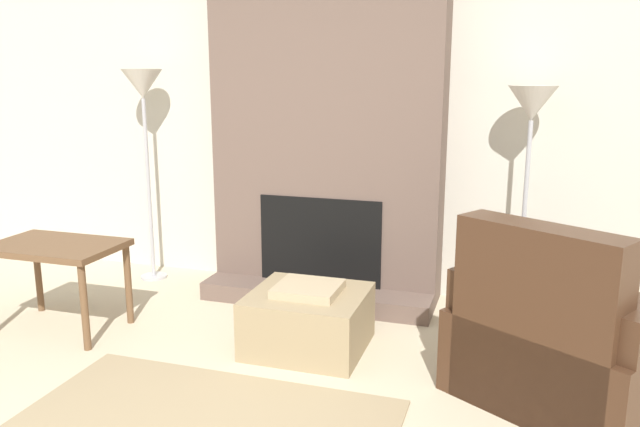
# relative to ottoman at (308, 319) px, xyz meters

# --- Properties ---
(wall_back) EXTENTS (7.44, 0.06, 2.60)m
(wall_back) POSITION_rel_ottoman_xyz_m (-0.18, 1.19, 1.12)
(wall_back) COLOR beige
(wall_back) RESTS_ON ground_plane
(fireplace) EXTENTS (1.64, 0.63, 2.60)m
(fireplace) POSITION_rel_ottoman_xyz_m (-0.18, 0.97, 1.07)
(fireplace) COLOR brown
(fireplace) RESTS_ON ground_plane
(ottoman) EXTENTS (0.67, 0.62, 0.39)m
(ottoman) POSITION_rel_ottoman_xyz_m (0.00, 0.00, 0.00)
(ottoman) COLOR #998460
(ottoman) RESTS_ON ground_plane
(armchair) EXTENTS (1.33, 1.35, 0.94)m
(armchair) POSITION_rel_ottoman_xyz_m (1.41, -0.15, 0.11)
(armchair) COLOR #422819
(armchair) RESTS_ON ground_plane
(side_table) EXTENTS (0.79, 0.51, 0.57)m
(side_table) POSITION_rel_ottoman_xyz_m (-1.59, -0.20, 0.31)
(side_table) COLOR brown
(side_table) RESTS_ON ground_plane
(floor_lamp_left) EXTENTS (0.30, 0.30, 1.63)m
(floor_lamp_left) POSITION_rel_ottoman_xyz_m (-1.60, 0.87, 1.24)
(floor_lamp_left) COLOR #ADADB2
(floor_lamp_left) RESTS_ON ground_plane
(floor_lamp_right) EXTENTS (0.30, 0.30, 1.53)m
(floor_lamp_right) POSITION_rel_ottoman_xyz_m (1.18, 0.87, 1.15)
(floor_lamp_right) COLOR #ADADB2
(floor_lamp_right) RESTS_ON ground_plane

